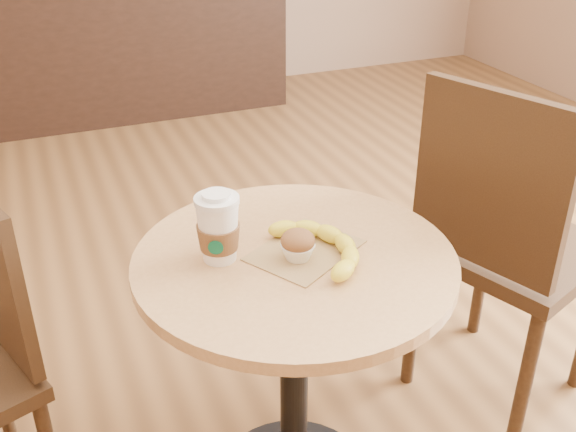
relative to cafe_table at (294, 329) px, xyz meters
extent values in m
cylinder|color=black|center=(0.00, 0.00, -0.17)|extent=(0.07, 0.07, 0.72)
cylinder|color=tan|center=(0.00, 0.00, 0.19)|extent=(0.73, 0.73, 0.03)
cube|color=#372413|center=(0.76, 0.14, -0.03)|extent=(0.59, 0.59, 0.05)
cylinder|color=#372413|center=(0.88, 0.39, -0.29)|extent=(0.04, 0.04, 0.51)
cylinder|color=#372413|center=(0.65, -0.11, -0.29)|extent=(0.04, 0.04, 0.51)
cylinder|color=#372413|center=(0.51, 0.25, -0.29)|extent=(0.04, 0.04, 0.51)
cube|color=#372413|center=(0.57, 0.07, 0.26)|extent=(0.19, 0.42, 0.48)
cube|color=black|center=(0.08, 3.26, -0.04)|extent=(2.20, 0.60, 1.00)
cube|color=#9F7C4D|center=(0.03, 0.01, 0.21)|extent=(0.30, 0.28, 0.00)
cylinder|color=white|center=(-0.16, 0.05, 0.35)|extent=(0.10, 0.10, 0.01)
cylinder|color=white|center=(-0.16, 0.05, 0.36)|extent=(0.06, 0.06, 0.01)
cylinder|color=#085335|center=(-0.18, 0.01, 0.26)|extent=(0.03, 0.02, 0.03)
ellipsoid|color=brown|center=(0.00, -0.02, 0.26)|extent=(0.08, 0.08, 0.05)
ellipsoid|color=beige|center=(0.00, -0.02, 0.27)|extent=(0.03, 0.03, 0.02)
camera|label=1|loc=(-0.50, -1.18, 1.00)|focal=42.00mm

